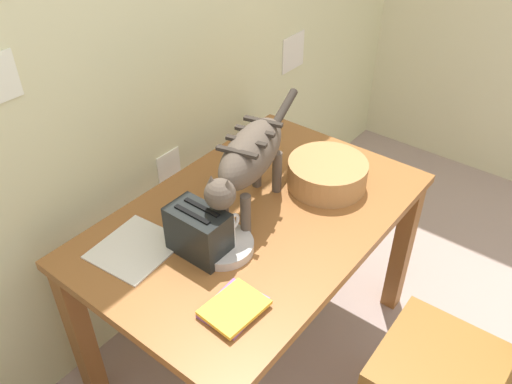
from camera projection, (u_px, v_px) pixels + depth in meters
wall_rear at (95, 54)px, 1.77m from camera, size 4.86×0.11×2.50m
dining_table at (256, 233)px, 1.94m from camera, size 1.27×0.83×0.74m
cat at (250, 157)px, 1.76m from camera, size 0.68×0.25×0.33m
saucer_bowl at (223, 246)px, 1.73m from camera, size 0.21×0.21×0.03m
coffee_mug at (223, 231)px, 1.69m from camera, size 0.13×0.09×0.09m
magazine at (135, 248)px, 1.74m from camera, size 0.28×0.26×0.01m
book_stack at (234, 308)px, 1.52m from camera, size 0.19×0.16×0.03m
wicker_basket at (327, 173)px, 2.00m from camera, size 0.30×0.30×0.11m
toaster at (199, 232)px, 1.68m from camera, size 0.12×0.20×0.18m
wooden_chair_far at (459, 368)px, 1.71m from camera, size 0.43×0.43×0.92m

